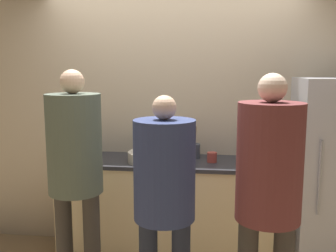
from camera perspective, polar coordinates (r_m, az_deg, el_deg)
name	(u,v)px	position (r m, az deg, el deg)	size (l,w,h in m)	color
wall_back	(174,119)	(3.72, 0.97, 1.02)	(5.20, 0.06, 2.60)	#C6B293
counter	(171,209)	(3.64, 0.42, -12.52)	(2.09, 0.62, 0.96)	beige
refrigerator	(330,177)	(3.59, 23.42, -7.14)	(0.60, 0.68, 1.72)	#B7B7BC
person_left	(75,160)	(2.93, -13.97, -5.09)	(0.41, 0.41, 1.79)	#38332D
person_center	(164,187)	(2.57, -0.55, -9.21)	(0.42, 0.42, 1.62)	#232838
person_right	(269,182)	(2.45, 15.07, -8.24)	(0.41, 0.41, 1.77)	#38332D
fruit_bowl	(149,157)	(3.41, -2.98, -4.68)	(0.37, 0.37, 0.14)	beige
utensil_crock	(194,150)	(3.56, 3.97, -3.71)	(0.12, 0.12, 0.31)	#3D424C
bottle_amber	(65,154)	(3.58, -15.46, -4.09)	(0.08, 0.08, 0.17)	brown
cup_red	(212,157)	(3.42, 6.71, -4.75)	(0.09, 0.09, 0.09)	#A33D33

